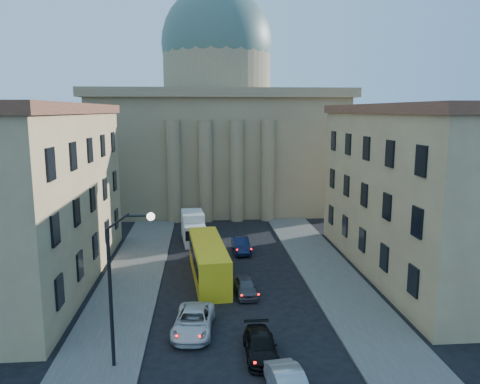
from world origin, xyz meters
name	(u,v)px	position (x,y,z in m)	size (l,w,h in m)	color
sidewalk_left	(125,297)	(-8.50, 18.00, 0.07)	(5.00, 60.00, 0.15)	#4F4D48
sidewalk_right	(342,290)	(8.50, 18.00, 0.07)	(5.00, 60.00, 0.15)	#4F4D48
church	(217,126)	(0.00, 55.47, 11.88)	(68.02, 28.76, 36.60)	#7F6C4E
building_left	(22,195)	(-17.00, 22.00, 7.42)	(11.60, 26.60, 14.70)	tan
building_right	(427,189)	(17.00, 22.00, 7.42)	(11.60, 26.60, 14.70)	tan
street_lamp	(120,277)	(-6.97, 8.00, 5.29)	(2.62, 0.44, 8.83)	black
car_left_mid	(194,321)	(-3.14, 11.89, 0.74)	(2.45, 5.30, 1.47)	silver
car_right_mid	(260,346)	(0.80, 8.56, 0.65)	(1.82, 4.49, 1.30)	black
car_right_far	(246,287)	(0.80, 17.80, 0.67)	(1.59, 3.96, 1.35)	#4B4B50
car_right_distant	(241,245)	(1.36, 28.96, 0.75)	(1.58, 4.53, 1.49)	black
city_bus	(208,259)	(-2.02, 21.73, 1.68)	(3.47, 11.25, 3.12)	yellow
box_truck	(193,228)	(-3.48, 33.20, 1.49)	(2.81, 5.94, 3.15)	silver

